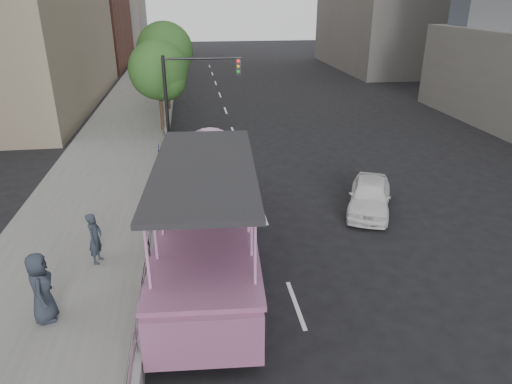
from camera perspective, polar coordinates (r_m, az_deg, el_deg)
The scene contains 12 objects.
ground at distance 14.73m, azimuth -0.59°, elevation -9.59°, with size 160.00×160.00×0.00m, color black.
sidewalk at distance 23.96m, azimuth -17.70°, elevation 3.04°, with size 5.50×80.00×0.30m, color gray.
kerb_wall at distance 16.19m, azimuth -12.62°, elevation -4.99°, with size 0.24×30.00×0.36m, color #A2A29D.
guardrail at distance 15.89m, azimuth -12.83°, elevation -2.88°, with size 0.07×22.00×0.71m.
duck_boat at distance 15.04m, azimuth -5.97°, elevation -3.02°, with size 3.42×11.21×3.67m.
car at distance 18.76m, azimuth 14.03°, elevation -0.44°, with size 1.59×3.93×1.34m, color white.
pedestrian_near at distance 14.97m, azimuth -19.46°, elevation -5.46°, with size 0.61×0.40×1.67m, color #29313D.
pedestrian_far at distance 12.90m, azimuth -25.29°, elevation -10.74°, with size 0.94×0.61×1.92m, color #29313D.
parking_sign at distance 19.18m, azimuth -11.89°, elevation 3.23°, with size 0.09×0.56×2.48m.
traffic_signal at distance 25.17m, azimuth -8.51°, elevation 12.75°, with size 4.20×0.32×5.20m.
street_tree_near at distance 28.55m, azimuth -11.91°, elevation 14.40°, with size 3.52×3.52×5.72m.
street_tree_far at distance 34.42m, azimuth -11.14°, elevation 16.73°, with size 3.97×3.97×6.45m.
Camera 1 is at (-1.63, -12.26, 8.00)m, focal length 32.00 mm.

